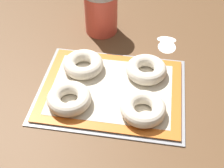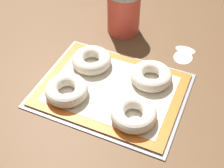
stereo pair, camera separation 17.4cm
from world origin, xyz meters
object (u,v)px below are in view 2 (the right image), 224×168
Objects in this scene: baking_tray at (112,90)px; bagel_back_left at (92,60)px; bagel_front_left at (67,90)px; bagel_front_right at (134,114)px; flour_canister at (124,11)px; bagel_back_right at (151,76)px.

bagel_back_left is at bearing 144.81° from baking_tray.
bagel_front_left is 0.22m from bagel_front_right.
bagel_back_left is 0.25m from flour_canister.
bagel_back_left is at bearing 142.78° from bagel_front_right.
bagel_front_right is at bearing -88.57° from bagel_back_right.
bagel_front_left is at bearing -93.01° from bagel_back_left.
bagel_back_left is (-0.11, 0.08, 0.03)m from baking_tray.
bagel_front_left is 1.00× the size of bagel_front_right.
bagel_back_left is at bearing -93.95° from flour_canister.
baking_tray is at bearing 34.26° from bagel_front_left.
bagel_back_right is at bearing 91.43° from bagel_front_right.
bagel_front_right is at bearing -1.50° from bagel_front_left.
bagel_back_right is at bearing -50.87° from flour_canister.
bagel_back_right reaches higher than baking_tray.
bagel_front_right is 0.27m from bagel_back_left.
bagel_front_left is 0.40m from flour_canister.
bagel_front_right is 0.77× the size of flour_canister.
bagel_front_right and bagel_back_right have the same top height.
bagel_front_left is at bearing -145.74° from baking_tray.
bagel_back_left is 1.00× the size of bagel_back_right.
bagel_front_right is 0.45m from flour_canister.
bagel_front_right is 0.17m from bagel_back_right.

